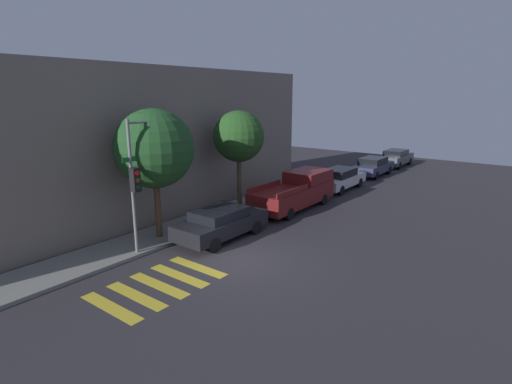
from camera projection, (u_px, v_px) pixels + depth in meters
The scene contains 12 objects.
ground_plane at pixel (238, 260), 15.09m from camera, with size 60.00×60.00×0.00m, color #2D2B30.
sidewalk at pixel (162, 235), 17.64m from camera, with size 26.00×2.32×0.14m, color slate.
building_row at pixel (97, 145), 19.45m from camera, with size 26.00×6.00×7.43m, color slate.
crosswalk at pixel (159, 285), 13.15m from camera, with size 4.01×2.60×0.00m.
traffic_light_pole at pixel (141, 168), 15.00m from camera, with size 2.11×0.56×5.26m.
sedan_near_corner at pixel (221, 223), 17.22m from camera, with size 4.40×1.86×1.36m.
pickup_truck at pixel (296, 191), 21.92m from camera, with size 5.78×2.05×1.90m.
sedan_middle at pixel (340, 178), 26.17m from camera, with size 4.55×1.75×1.40m.
sedan_far_end at pixel (373, 166), 30.61m from camera, with size 4.41×1.78×1.41m.
sedan_tail_of_row at pixel (396, 158), 34.66m from camera, with size 4.49×1.75×1.42m.
tree_near_corner at pixel (154, 149), 16.38m from camera, with size 3.28×3.28×5.59m.
tree_midblock at pixel (239, 137), 20.56m from camera, with size 2.65×2.65×5.33m.
Camera 1 is at (-10.75, -9.04, 6.13)m, focal length 28.00 mm.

